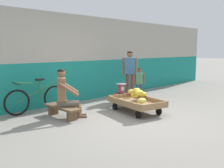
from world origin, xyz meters
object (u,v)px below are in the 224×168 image
at_px(weighing_scale, 121,88).
at_px(customer_child, 139,81).
at_px(plastic_crate, 121,98).
at_px(bicycle_near_left, 37,99).
at_px(banana_cart, 136,103).
at_px(vendor_seated, 66,94).
at_px(low_bench, 62,109).
at_px(customer_adult, 130,69).
at_px(shopping_bag, 134,102).

height_order(weighing_scale, customer_child, customer_child).
relative_size(plastic_crate, customer_child, 0.35).
bearing_deg(customer_child, bicycle_near_left, 162.53).
height_order(banana_cart, bicycle_near_left, bicycle_near_left).
bearing_deg(weighing_scale, bicycle_near_left, 160.73).
distance_m(banana_cart, customer_child, 1.49).
distance_m(plastic_crate, customer_child, 0.83).
relative_size(banana_cart, vendor_seated, 1.40).
bearing_deg(low_bench, customer_adult, 8.52).
bearing_deg(bicycle_near_left, vendor_seated, -75.32).
height_order(bicycle_near_left, customer_adult, customer_adult).
bearing_deg(banana_cart, low_bench, 151.04).
height_order(low_bench, bicycle_near_left, bicycle_near_left).
distance_m(customer_adult, shopping_bag, 1.42).
bearing_deg(low_bench, bicycle_near_left, 101.10).
bearing_deg(customer_adult, weighing_scale, -155.42).
bearing_deg(banana_cart, weighing_scale, 63.20).
bearing_deg(bicycle_near_left, weighing_scale, -19.27).
bearing_deg(customer_child, low_bench, 178.86).
relative_size(plastic_crate, weighing_scale, 1.20).
bearing_deg(vendor_seated, weighing_scale, 3.56).
distance_m(banana_cart, bicycle_near_left, 2.52).
xyz_separation_m(weighing_scale, customer_child, (0.67, -0.13, 0.18)).
distance_m(weighing_scale, bicycle_near_left, 2.42).
distance_m(customer_adult, customer_child, 0.60).
bearing_deg(vendor_seated, customer_adult, 9.75).
xyz_separation_m(vendor_seated, customer_child, (2.71, -0.00, 0.06)).
height_order(plastic_crate, customer_child, customer_child).
height_order(banana_cart, customer_child, customer_child).
bearing_deg(vendor_seated, bicycle_near_left, 104.68).
bearing_deg(plastic_crate, customer_adult, 24.52).
relative_size(bicycle_near_left, customer_child, 1.63).
relative_size(low_bench, plastic_crate, 3.06).
xyz_separation_m(weighing_scale, shopping_bag, (-0.00, -0.48, -0.33)).
distance_m(low_bench, weighing_scale, 2.13).
height_order(banana_cart, customer_adult, customer_adult).
height_order(customer_adult, customer_child, customer_adult).
xyz_separation_m(plastic_crate, bicycle_near_left, (-2.28, 0.80, 0.20)).
xyz_separation_m(plastic_crate, customer_adult, (0.78, 0.36, 0.80)).
bearing_deg(banana_cart, shopping_bag, 45.50).
height_order(banana_cart, low_bench, banana_cart).
bearing_deg(shopping_bag, banana_cart, -134.50).
xyz_separation_m(vendor_seated, weighing_scale, (2.04, 0.13, -0.11)).
relative_size(vendor_seated, shopping_bag, 4.75).
relative_size(banana_cart, low_bench, 1.45).
xyz_separation_m(low_bench, customer_child, (2.78, -0.06, 0.43)).
bearing_deg(low_bench, shopping_bag, -10.80).
bearing_deg(weighing_scale, banana_cart, -116.80).
bearing_deg(plastic_crate, vendor_seated, -176.41).
bearing_deg(customer_adult, shopping_bag, -133.32).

